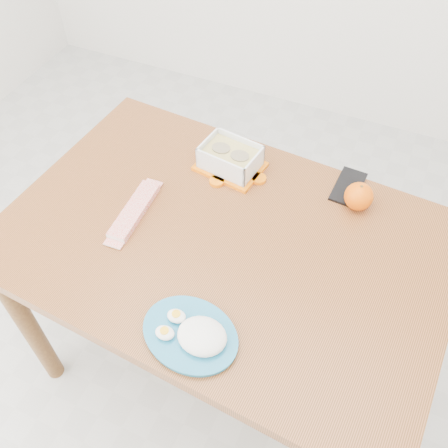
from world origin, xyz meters
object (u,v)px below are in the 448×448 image
at_px(orange_fruit, 359,196).
at_px(dining_table, 224,260).
at_px(food_container, 230,158).
at_px(smartphone, 348,187).
at_px(rice_plate, 194,334).

bearing_deg(orange_fruit, dining_table, -139.12).
distance_m(food_container, orange_fruit, 0.39).
distance_m(dining_table, smartphone, 0.43).
bearing_deg(orange_fruit, food_container, 179.73).
bearing_deg(rice_plate, orange_fruit, 77.16).
relative_size(dining_table, orange_fruit, 15.63).
height_order(dining_table, food_container, food_container).
relative_size(orange_fruit, smartphone, 0.54).
bearing_deg(dining_table, orange_fruit, 45.29).
bearing_deg(rice_plate, dining_table, 111.16).
height_order(orange_fruit, smartphone, orange_fruit).
height_order(dining_table, orange_fruit, orange_fruit).
xyz_separation_m(orange_fruit, rice_plate, (-0.24, -0.56, -0.02)).
distance_m(food_container, rice_plate, 0.58).
bearing_deg(dining_table, smartphone, 55.52).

